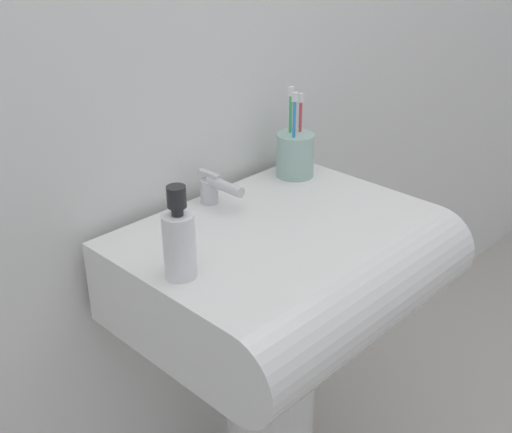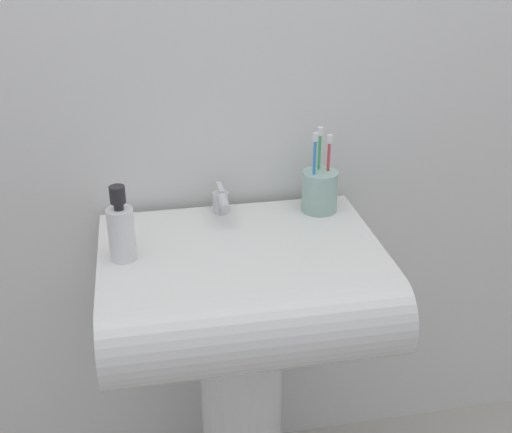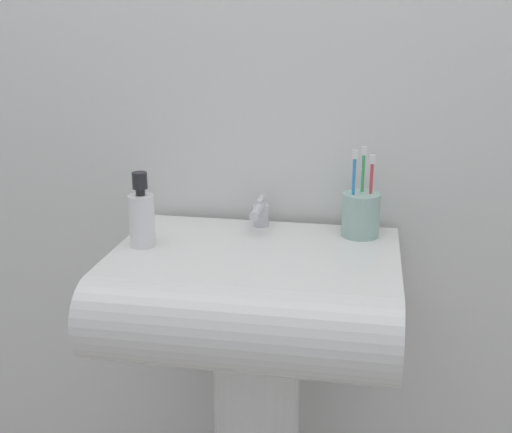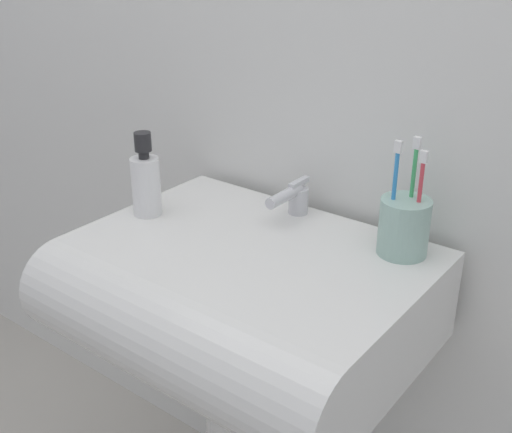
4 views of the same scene
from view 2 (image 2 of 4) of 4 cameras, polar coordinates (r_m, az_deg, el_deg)
The scene contains 6 objects.
wall_back at distance 1.50m, azimuth -3.26°, elevation 15.55°, with size 5.00×0.05×2.40m, color silver.
sink_pedestal at distance 1.69m, azimuth -1.30°, elevation -16.99°, with size 0.20×0.20×0.63m, color white.
sink_basin at distance 1.40m, azimuth -1.06°, elevation -6.61°, with size 0.61×0.48×0.17m.
faucet at distance 1.52m, azimuth -3.09°, elevation 1.37°, with size 0.04×0.12×0.07m.
toothbrush_cup at distance 1.54m, azimuth 5.68°, elevation 2.35°, with size 0.09×0.09×0.20m.
soap_bottle at distance 1.35m, azimuth -11.90°, elevation -1.20°, with size 0.06×0.06×0.16m.
Camera 2 is at (-0.19, -1.22, 1.48)m, focal length 45.00 mm.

